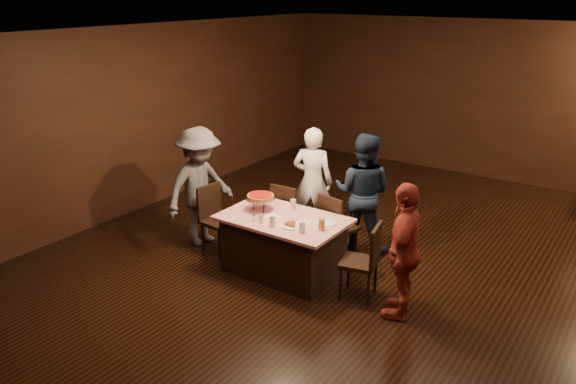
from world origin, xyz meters
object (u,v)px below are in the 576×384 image
at_px(chair_far_right, 339,227).
at_px(diner_white_jacket, 313,181).
at_px(chair_end_left, 219,220).
at_px(chair_end_right, 359,261).
at_px(diner_red_shirt, 404,251).
at_px(main_table, 283,245).
at_px(glass_back, 293,205).
at_px(chair_far_left, 291,214).
at_px(diner_navy_hoodie, 363,193).
at_px(diner_grey_knit, 200,187).
at_px(plate_empty, 326,223).
at_px(glass_amber, 322,224).
at_px(glass_front_left, 273,221).
at_px(glass_front_right, 302,227).
at_px(pizza_stand, 261,197).

xyz_separation_m(chair_far_right, diner_white_jacket, (-0.77, 0.53, 0.35)).
relative_size(chair_end_left, chair_end_right, 1.00).
relative_size(diner_white_jacket, diner_red_shirt, 1.04).
xyz_separation_m(main_table, chair_far_right, (0.40, 0.75, 0.09)).
bearing_deg(glass_back, chair_far_right, 45.00).
relative_size(chair_far_left, diner_navy_hoodie, 0.56).
xyz_separation_m(chair_far_left, diner_grey_knit, (-1.10, -0.68, 0.39)).
bearing_deg(chair_end_right, diner_red_shirt, 70.76).
xyz_separation_m(diner_white_jacket, plate_empty, (0.92, -1.13, -0.05)).
height_order(chair_end_left, glass_back, chair_end_left).
bearing_deg(diner_navy_hoodie, glass_amber, 83.57).
bearing_deg(diner_white_jacket, glass_front_left, 87.34).
height_order(chair_far_right, glass_back, chair_far_right).
bearing_deg(glass_front_right, main_table, 150.95).
xyz_separation_m(pizza_stand, glass_front_left, (0.45, -0.35, -0.11)).
height_order(chair_far_left, diner_white_jacket, diner_white_jacket).
bearing_deg(chair_far_left, plate_empty, 146.57).
relative_size(diner_white_jacket, plate_empty, 6.60).
bearing_deg(glass_amber, chair_end_left, 178.32).
xyz_separation_m(chair_far_right, glass_amber, (0.20, -0.80, 0.37)).
height_order(chair_end_right, diner_navy_hoodie, diner_navy_hoodie).
distance_m(diner_grey_knit, glass_front_right, 1.98).
xyz_separation_m(plate_empty, glass_front_right, (-0.10, -0.40, 0.06)).
distance_m(diner_grey_knit, glass_front_left, 1.59).
relative_size(chair_far_left, glass_amber, 6.79).
bearing_deg(chair_end_left, pizza_stand, -80.39).
bearing_deg(diner_white_jacket, diner_grey_knit, 29.48).
bearing_deg(chair_far_left, diner_white_jacket, -94.54).
bearing_deg(diner_red_shirt, main_table, -106.47).
xyz_separation_m(chair_far_right, diner_grey_knit, (-1.90, -0.68, 0.39)).
xyz_separation_m(diner_white_jacket, glass_front_right, (0.82, -1.53, 0.02)).
bearing_deg(pizza_stand, glass_back, 35.54).
height_order(diner_white_jacket, glass_front_left, diner_white_jacket).
height_order(chair_far_right, glass_front_right, chair_far_right).
xyz_separation_m(diner_white_jacket, glass_front_left, (0.42, -1.58, 0.02)).
distance_m(chair_end_left, diner_white_jacket, 1.52).
xyz_separation_m(diner_white_jacket, diner_grey_knit, (-1.13, -1.21, 0.04)).
xyz_separation_m(chair_end_right, plate_empty, (-0.55, 0.15, 0.30)).
bearing_deg(glass_front_right, chair_end_left, 170.84).
xyz_separation_m(plate_empty, glass_amber, (0.05, -0.20, 0.06)).
xyz_separation_m(main_table, glass_back, (-0.05, 0.30, 0.46)).
distance_m(diner_white_jacket, diner_grey_knit, 1.66).
height_order(main_table, pizza_stand, pizza_stand).
height_order(diner_navy_hoodie, diner_grey_knit, diner_grey_knit).
bearing_deg(diner_white_jacket, diner_red_shirt, 129.08).
distance_m(chair_far_right, glass_amber, 0.90).
relative_size(diner_grey_knit, pizza_stand, 4.55).
bearing_deg(glass_front_left, diner_grey_knit, 166.59).
xyz_separation_m(chair_end_left, plate_empty, (1.65, 0.15, 0.30)).
relative_size(main_table, glass_back, 11.43).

